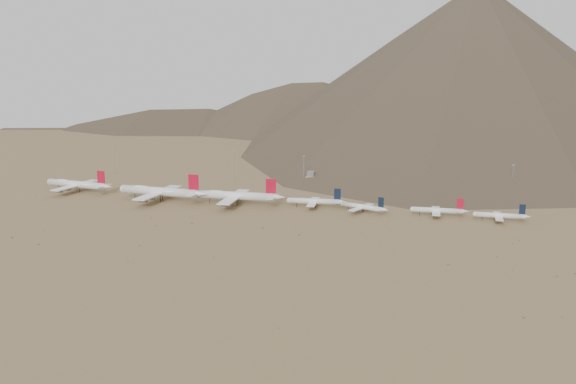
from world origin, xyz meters
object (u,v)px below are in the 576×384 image
(widebody_centre, at_px, (160,191))
(control_tower, at_px, (311,179))
(widebody_east, at_px, (236,196))
(narrowbody_b, at_px, (363,207))
(widebody_west, at_px, (77,184))
(narrowbody_a, at_px, (316,201))

(widebody_centre, height_order, control_tower, widebody_centre)
(widebody_east, relative_size, narrowbody_b, 1.87)
(widebody_west, bearing_deg, widebody_centre, -2.43)
(control_tower, bearing_deg, widebody_west, -152.19)
(widebody_east, bearing_deg, narrowbody_b, -2.24)
(narrowbody_a, distance_m, control_tower, 86.69)
(narrowbody_b, bearing_deg, widebody_west, -160.85)
(widebody_west, relative_size, narrowbody_b, 1.73)
(widebody_west, bearing_deg, narrowbody_a, 6.27)
(widebody_west, xyz_separation_m, widebody_centre, (81.87, -8.84, 1.09))
(narrowbody_b, bearing_deg, narrowbody_a, -169.08)
(widebody_west, relative_size, widebody_centre, 0.86)
(narrowbody_b, bearing_deg, widebody_centre, -157.05)
(widebody_west, distance_m, widebody_east, 142.07)
(widebody_west, xyz_separation_m, narrowbody_b, (236.86, 4.27, -2.48))
(widebody_east, distance_m, narrowbody_a, 59.48)
(widebody_west, distance_m, narrowbody_b, 236.92)
(widebody_west, height_order, widebody_centre, widebody_centre)
(widebody_west, relative_size, widebody_east, 0.92)
(control_tower, bearing_deg, narrowbody_a, -71.10)
(widebody_east, height_order, narrowbody_b, widebody_east)
(widebody_west, bearing_deg, narrowbody_b, 4.76)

